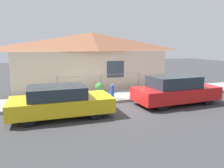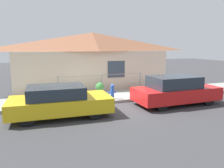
{
  "view_description": "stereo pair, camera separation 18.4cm",
  "coord_description": "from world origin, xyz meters",
  "px_view_note": "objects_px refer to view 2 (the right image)",
  "views": [
    {
      "loc": [
        -3.75,
        -9.44,
        2.72
      ],
      "look_at": [
        -0.02,
        0.3,
        0.9
      ],
      "focal_mm": 35.0,
      "sensor_mm": 36.0,
      "label": 1
    },
    {
      "loc": [
        -3.58,
        -9.51,
        2.72
      ],
      "look_at": [
        -0.02,
        0.3,
        0.9
      ],
      "focal_mm": 35.0,
      "sensor_mm": 36.0,
      "label": 2
    }
  ],
  "objects_px": {
    "car_right": "(175,90)",
    "potted_plant_near_hydrant": "(100,87)",
    "fire_hydrant": "(112,91)",
    "car_left": "(59,101)"
  },
  "relations": [
    {
      "from": "car_left",
      "to": "fire_hydrant",
      "type": "xyz_separation_m",
      "value": [
        2.73,
        1.49,
        -0.1
      ]
    },
    {
      "from": "car_right",
      "to": "potted_plant_near_hydrant",
      "type": "bearing_deg",
      "value": 134.12
    },
    {
      "from": "car_right",
      "to": "potted_plant_near_hydrant",
      "type": "distance_m",
      "value": 4.04
    },
    {
      "from": "car_right",
      "to": "potted_plant_near_hydrant",
      "type": "height_order",
      "value": "car_right"
    },
    {
      "from": "fire_hydrant",
      "to": "potted_plant_near_hydrant",
      "type": "distance_m",
      "value": 1.38
    },
    {
      "from": "car_left",
      "to": "potted_plant_near_hydrant",
      "type": "distance_m",
      "value": 3.79
    },
    {
      "from": "potted_plant_near_hydrant",
      "to": "car_right",
      "type": "bearing_deg",
      "value": -45.04
    },
    {
      "from": "car_left",
      "to": "fire_hydrant",
      "type": "relative_size",
      "value": 5.35
    },
    {
      "from": "fire_hydrant",
      "to": "potted_plant_near_hydrant",
      "type": "xyz_separation_m",
      "value": [
        -0.23,
        1.36,
        -0.02
      ]
    },
    {
      "from": "car_right",
      "to": "fire_hydrant",
      "type": "height_order",
      "value": "car_right"
    }
  ]
}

